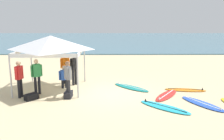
{
  "coord_description": "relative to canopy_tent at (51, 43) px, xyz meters",
  "views": [
    {
      "loc": [
        0.01,
        -11.64,
        3.59
      ],
      "look_at": [
        0.08,
        0.83,
        1.0
      ],
      "focal_mm": 39.97,
      "sensor_mm": 36.0,
      "label": 1
    }
  ],
  "objects": [
    {
      "name": "person_black",
      "position": [
        1.02,
        0.78,
        -1.4
      ],
      "size": [
        0.4,
        0.44,
        1.71
      ],
      "color": "black",
      "rests_on": "ground"
    },
    {
      "name": "gear_bag_by_pole",
      "position": [
        -0.55,
        -1.77,
        -2.25
      ],
      "size": [
        0.61,
        0.67,
        0.28
      ],
      "primitive_type": "cube",
      "rotation": [
        0.0,
        0.0,
        0.94
      ],
      "color": "black",
      "rests_on": "ground"
    },
    {
      "name": "person_orange",
      "position": [
        0.47,
        1.11,
        -1.4
      ],
      "size": [
        0.47,
        0.39,
        1.71
      ],
      "color": "black",
      "rests_on": "ground"
    },
    {
      "name": "ground_plane",
      "position": [
        3.0,
        -0.87,
        -2.39
      ],
      "size": [
        80.0,
        80.0,
        0.0
      ],
      "primitive_type": "plane",
      "color": "beige"
    },
    {
      "name": "person_red",
      "position": [
        -1.15,
        -1.45,
        -1.4
      ],
      "size": [
        0.29,
        0.54,
        1.71
      ],
      "color": "black",
      "rests_on": "ground"
    },
    {
      "name": "surfboard_red",
      "position": [
        5.64,
        -1.25,
        -2.35
      ],
      "size": [
        1.68,
        2.12,
        0.19
      ],
      "color": "red",
      "rests_on": "ground"
    },
    {
      "name": "person_blue",
      "position": [
        0.58,
        0.14,
        -1.73
      ],
      "size": [
        0.53,
        0.33,
        1.2
      ],
      "color": "black",
      "rests_on": "ground"
    },
    {
      "name": "person_green",
      "position": [
        -0.5,
        -0.96,
        -1.4
      ],
      "size": [
        0.47,
        0.38,
        1.71
      ],
      "color": "black",
      "rests_on": "ground"
    },
    {
      "name": "surfboard_blue",
      "position": [
        6.9,
        -2.46,
        -2.35
      ],
      "size": [
        1.6,
        2.26,
        0.19
      ],
      "color": "blue",
      "rests_on": "ground"
    },
    {
      "name": "surfboard_teal",
      "position": [
        4.08,
        0.12,
        -2.35
      ],
      "size": [
        2.01,
        2.04,
        0.19
      ],
      "color": "#19847F",
      "rests_on": "ground"
    },
    {
      "name": "surfboard_orange",
      "position": [
        6.81,
        -0.36,
        -2.35
      ],
      "size": [
        2.09,
        0.87,
        0.19
      ],
      "color": "orange",
      "rests_on": "ground"
    },
    {
      "name": "surfboard_cyan",
      "position": [
        5.2,
        -2.86,
        -2.35
      ],
      "size": [
        2.11,
        2.06,
        0.19
      ],
      "color": "#23B2CC",
      "rests_on": "ground"
    },
    {
      "name": "gear_bag_near_tent",
      "position": [
        1.06,
        -1.46,
        -2.25
      ],
      "size": [
        0.35,
        0.61,
        0.28
      ],
      "primitive_type": "cube",
      "rotation": [
        0.0,
        0.0,
        1.52
      ],
      "color": "#232328",
      "rests_on": "ground"
    },
    {
      "name": "canopy_tent",
      "position": [
        0.0,
        0.0,
        0.0
      ],
      "size": [
        3.15,
        3.15,
        2.75
      ],
      "color": "#B7B7BC",
      "rests_on": "ground"
    },
    {
      "name": "sea",
      "position": [
        3.0,
        30.25,
        -2.34
      ],
      "size": [
        80.0,
        36.0,
        0.1
      ],
      "primitive_type": "cube",
      "color": "teal",
      "rests_on": "ground"
    },
    {
      "name": "person_grey",
      "position": [
        1.07,
        -1.5,
        -1.4
      ],
      "size": [
        0.37,
        0.48,
        1.71
      ],
      "color": "#2D2D33",
      "rests_on": "ground"
    }
  ]
}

